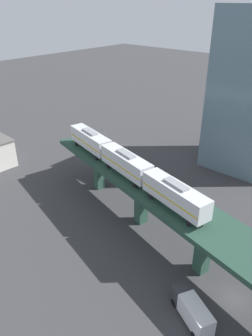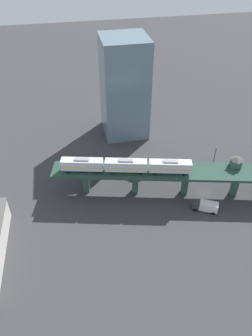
{
  "view_description": "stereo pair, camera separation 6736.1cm",
  "coord_description": "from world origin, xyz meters",
  "px_view_note": "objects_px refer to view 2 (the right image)",
  "views": [
    {
      "loc": [
        -33.67,
        -9.83,
        36.91
      ],
      "look_at": [
        4.35,
        23.92,
        10.38
      ],
      "focal_mm": 35.0,
      "sensor_mm": 36.0,
      "label": 1
    },
    {
      "loc": [
        -67.48,
        38.59,
        69.31
      ],
      "look_at": [
        4.35,
        23.92,
        10.38
      ],
      "focal_mm": 35.0,
      "sensor_mm": 36.0,
      "label": 2
    }
  ],
  "objects_px": {
    "street_car_black": "(135,176)",
    "delivery_truck": "(206,206)",
    "signal_hut": "(236,162)",
    "office_tower": "(124,88)",
    "street_car_green": "(159,173)",
    "street_lamp": "(215,154)",
    "subway_train": "(126,165)"
  },
  "relations": [
    {
      "from": "street_car_black",
      "to": "delivery_truck",
      "type": "xyz_separation_m",
      "value": [
        -18.29,
        -16.68,
        0.82
      ]
    },
    {
      "from": "signal_hut",
      "to": "office_tower",
      "type": "distance_m",
      "value": 47.88
    },
    {
      "from": "street_car_green",
      "to": "delivery_truck",
      "type": "relative_size",
      "value": 0.63
    },
    {
      "from": "street_lamp",
      "to": "street_car_black",
      "type": "bearing_deg",
      "value": 94.44
    },
    {
      "from": "street_lamp",
      "to": "delivery_truck",
      "type": "bearing_deg",
      "value": 150.83
    },
    {
      "from": "subway_train",
      "to": "street_car_green",
      "type": "xyz_separation_m",
      "value": [
        6.54,
        -12.39,
        -10.48
      ]
    },
    {
      "from": "street_lamp",
      "to": "street_car_green",
      "type": "bearing_deg",
      "value": 97.69
    },
    {
      "from": "delivery_truck",
      "to": "office_tower",
      "type": "bearing_deg",
      "value": 16.92
    },
    {
      "from": "street_car_green",
      "to": "office_tower",
      "type": "relative_size",
      "value": 0.13
    },
    {
      "from": "signal_hut",
      "to": "subway_train",
      "type": "bearing_deg",
      "value": 83.11
    },
    {
      "from": "subway_train",
      "to": "delivery_truck",
      "type": "distance_m",
      "value": 25.8
    },
    {
      "from": "street_lamp",
      "to": "office_tower",
      "type": "relative_size",
      "value": 0.19
    },
    {
      "from": "subway_train",
      "to": "delivery_truck",
      "type": "bearing_deg",
      "value": -117.94
    },
    {
      "from": "delivery_truck",
      "to": "street_lamp",
      "type": "bearing_deg",
      "value": -29.17
    },
    {
      "from": "signal_hut",
      "to": "office_tower",
      "type": "relative_size",
      "value": 0.11
    },
    {
      "from": "street_car_black",
      "to": "office_tower",
      "type": "bearing_deg",
      "value": -4.6
    },
    {
      "from": "street_car_green",
      "to": "delivery_truck",
      "type": "xyz_separation_m",
      "value": [
        -17.75,
        -8.75,
        0.82
      ]
    },
    {
      "from": "street_car_green",
      "to": "street_lamp",
      "type": "bearing_deg",
      "value": -82.31
    },
    {
      "from": "delivery_truck",
      "to": "street_lamp",
      "type": "xyz_separation_m",
      "value": [
        20.47,
        -11.43,
        2.35
      ]
    },
    {
      "from": "subway_train",
      "to": "street_lamp",
      "type": "height_order",
      "value": "subway_train"
    },
    {
      "from": "street_car_green",
      "to": "office_tower",
      "type": "distance_m",
      "value": 34.49
    },
    {
      "from": "subway_train",
      "to": "office_tower",
      "type": "relative_size",
      "value": 1.02
    },
    {
      "from": "subway_train",
      "to": "signal_hut",
      "type": "xyz_separation_m",
      "value": [
        -3.9,
        -32.25,
        -0.74
      ]
    },
    {
      "from": "signal_hut",
      "to": "delivery_truck",
      "type": "relative_size",
      "value": 0.52
    },
    {
      "from": "subway_train",
      "to": "office_tower",
      "type": "bearing_deg",
      "value": -10.68
    },
    {
      "from": "signal_hut",
      "to": "delivery_truck",
      "type": "distance_m",
      "value": 16.02
    },
    {
      "from": "signal_hut",
      "to": "street_car_black",
      "type": "relative_size",
      "value": 0.82
    },
    {
      "from": "office_tower",
      "to": "street_car_green",
      "type": "bearing_deg",
      "value": -169.23
    },
    {
      "from": "street_car_green",
      "to": "subway_train",
      "type": "bearing_deg",
      "value": 117.82
    },
    {
      "from": "office_tower",
      "to": "subway_train",
      "type": "bearing_deg",
      "value": 169.32
    },
    {
      "from": "subway_train",
      "to": "street_car_green",
      "type": "distance_m",
      "value": 17.49
    },
    {
      "from": "delivery_truck",
      "to": "street_lamp",
      "type": "height_order",
      "value": "street_lamp"
    }
  ]
}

